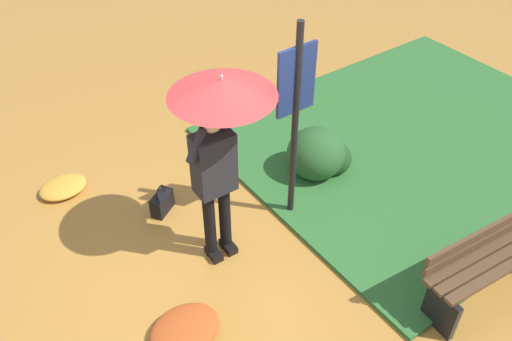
{
  "coord_description": "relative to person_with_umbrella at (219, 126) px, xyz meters",
  "views": [
    {
      "loc": [
        -1.79,
        -3.08,
        4.29
      ],
      "look_at": [
        0.62,
        0.29,
        0.85
      ],
      "focal_mm": 37.96,
      "sensor_mm": 36.0,
      "label": 1
    }
  ],
  "objects": [
    {
      "name": "info_sign_post",
      "position": [
        0.89,
        0.02,
        -0.11
      ],
      "size": [
        0.44,
        0.07,
        2.3
      ],
      "color": "black",
      "rests_on": "ground_plane"
    },
    {
      "name": "ground_plane",
      "position": [
        -0.21,
        -0.29,
        -1.55
      ],
      "size": [
        18.0,
        18.0,
        0.0
      ],
      "primitive_type": "plane",
      "color": "#B27A33"
    },
    {
      "name": "grass_verge",
      "position": [
        3.12,
        0.06,
        -1.53
      ],
      "size": [
        4.8,
        4.0,
        0.05
      ],
      "color": "#2D662D",
      "rests_on": "ground_plane"
    },
    {
      "name": "shrub_cluster",
      "position": [
        1.59,
        0.35,
        -1.26
      ],
      "size": [
        0.77,
        0.7,
        0.63
      ],
      "color": "#285628",
      "rests_on": "ground_plane"
    },
    {
      "name": "park_bench",
      "position": [
        1.69,
        -1.91,
        -1.15
      ],
      "size": [
        1.4,
        0.48,
        0.75
      ],
      "color": "black",
      "rests_on": "ground_plane"
    },
    {
      "name": "leaf_pile_near_person",
      "position": [
        -1.08,
        1.85,
        -1.49
      ],
      "size": [
        0.56,
        0.44,
        0.12
      ],
      "color": "gold",
      "rests_on": "ground_plane"
    },
    {
      "name": "handbag",
      "position": [
        -0.28,
        0.86,
        -1.42
      ],
      "size": [
        0.33,
        0.28,
        0.37
      ],
      "color": "black",
      "rests_on": "ground_plane"
    },
    {
      "name": "leaf_pile_by_bench",
      "position": [
        -0.88,
        -0.69,
        -1.48
      ],
      "size": [
        0.65,
        0.52,
        0.14
      ],
      "color": "#B74C1E",
      "rests_on": "ground_plane"
    },
    {
      "name": "person_with_umbrella",
      "position": [
        0.0,
        0.0,
        0.0
      ],
      "size": [
        0.96,
        0.96,
        2.04
      ],
      "color": "black",
      "rests_on": "ground_plane"
    }
  ]
}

